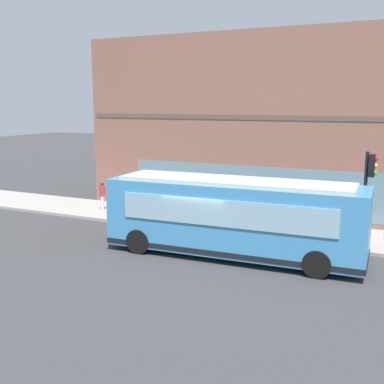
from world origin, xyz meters
name	(u,v)px	position (x,y,z in m)	size (l,w,h in m)	color
ground	(204,254)	(0.00, 0.00, 0.00)	(120.00, 120.00, 0.00)	#38383A
sidewalk_curb	(241,226)	(4.49, 0.00, 0.07)	(3.78, 40.00, 0.15)	#9E9991
building_corner	(276,124)	(10.19, 0.00, 4.76)	(7.69, 19.86, 9.53)	#8C5B4C
city_bus_nearside	(233,218)	(0.27, -1.14, 1.55)	(2.95, 10.14, 3.07)	#3F8CC6
traffic_light_near_corner	(369,181)	(3.28, -5.77, 2.88)	(0.32, 0.49, 3.91)	black
pedestrian_near_hydrant	(102,193)	(4.31, 7.99, 1.07)	(0.32, 0.32, 1.61)	silver
pedestrian_by_light_pole	(139,197)	(3.75, 5.29, 1.18)	(0.32, 0.32, 1.79)	#99994C
pedestrian_near_building_entrance	(181,197)	(5.54, 3.81, 1.04)	(0.32, 0.32, 1.55)	#8C3F8C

